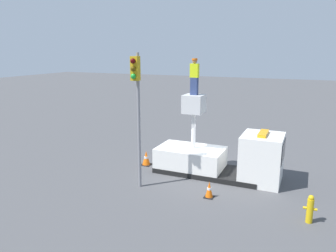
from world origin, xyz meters
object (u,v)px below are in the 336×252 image
worker (194,77)px  traffic_cone_curbside (209,190)px  traffic_cone_rear (146,158)px  fire_hydrant (310,209)px  traffic_light_pole (137,95)px  bucket_truck (221,158)px

worker → traffic_cone_curbside: 5.46m
traffic_cone_rear → traffic_cone_curbside: traffic_cone_rear is taller
worker → fire_hydrant: 7.72m
traffic_light_pole → traffic_cone_curbside: bearing=5.2°
worker → traffic_cone_curbside: (1.66, -2.63, -4.48)m
traffic_light_pole → worker: bearing=62.0°
bucket_truck → fire_hydrant: bearing=-37.8°
traffic_light_pole → traffic_cone_rear: 4.86m
bucket_truck → traffic_cone_curbside: bucket_truck is taller
fire_hydrant → traffic_cone_curbside: fire_hydrant is taller
bucket_truck → worker: (-1.47, 0.00, 3.92)m
fire_hydrant → traffic_cone_rear: fire_hydrant is taller
worker → bucket_truck: bearing=0.0°
worker → traffic_cone_rear: 5.17m
fire_hydrant → traffic_cone_curbside: 3.94m
bucket_truck → worker: 4.19m
bucket_truck → traffic_cone_rear: bucket_truck is taller
worker → traffic_cone_rear: size_ratio=2.23×
worker → traffic_light_pole: 3.37m
worker → traffic_cone_curbside: size_ratio=2.45×
bucket_truck → traffic_cone_curbside: 2.70m
fire_hydrant → traffic_cone_rear: 8.73m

